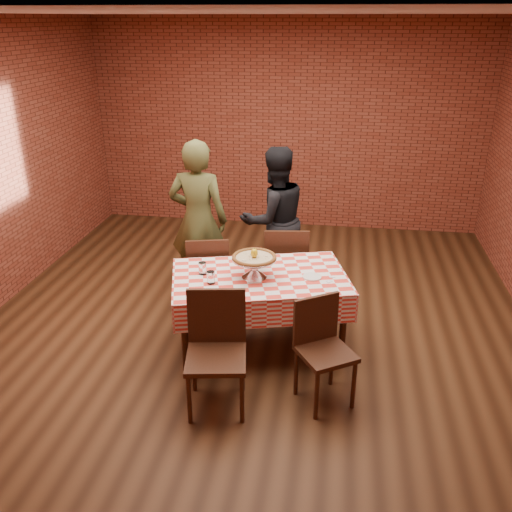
% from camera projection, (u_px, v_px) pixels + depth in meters
% --- Properties ---
extents(ground, '(6.00, 6.00, 0.00)m').
position_uv_depth(ground, '(254.00, 324.00, 5.58)').
color(ground, black).
rests_on(ground, ground).
extents(back_wall, '(5.50, 0.00, 5.50)m').
position_uv_depth(back_wall, '(287.00, 127.00, 7.72)').
color(back_wall, maroon).
rests_on(back_wall, ground).
extents(table, '(1.71, 1.28, 0.75)m').
position_uv_depth(table, '(260.00, 313.00, 5.02)').
color(table, '#391D10').
rests_on(table, ground).
extents(tablecloth, '(1.75, 1.33, 0.26)m').
position_uv_depth(tablecloth, '(260.00, 289.00, 4.92)').
color(tablecloth, red).
rests_on(tablecloth, table).
extents(pizza_stand, '(0.53, 0.53, 0.18)m').
position_uv_depth(pizza_stand, '(254.00, 268.00, 4.81)').
color(pizza_stand, silver).
rests_on(pizza_stand, tablecloth).
extents(pizza, '(0.51, 0.51, 0.03)m').
position_uv_depth(pizza, '(254.00, 258.00, 4.78)').
color(pizza, '#C8B88A').
rests_on(pizza, pizza_stand).
extents(lemon, '(0.08, 0.08, 0.08)m').
position_uv_depth(lemon, '(254.00, 253.00, 4.76)').
color(lemon, yellow).
rests_on(lemon, pizza).
extents(water_glass_left, '(0.09, 0.09, 0.11)m').
position_uv_depth(water_glass_left, '(211.00, 277.00, 4.71)').
color(water_glass_left, white).
rests_on(water_glass_left, tablecloth).
extents(water_glass_right, '(0.09, 0.09, 0.11)m').
position_uv_depth(water_glass_right, '(203.00, 268.00, 4.88)').
color(water_glass_right, white).
rests_on(water_glass_right, tablecloth).
extents(side_plate, '(0.20, 0.20, 0.01)m').
position_uv_depth(side_plate, '(312.00, 277.00, 4.83)').
color(side_plate, white).
rests_on(side_plate, tablecloth).
extents(sweetener_packet_a, '(0.06, 0.06, 0.00)m').
position_uv_depth(sweetener_packet_a, '(329.00, 281.00, 4.76)').
color(sweetener_packet_a, white).
rests_on(sweetener_packet_a, tablecloth).
extents(sweetener_packet_b, '(0.06, 0.05, 0.00)m').
position_uv_depth(sweetener_packet_b, '(332.00, 277.00, 4.84)').
color(sweetener_packet_b, white).
rests_on(sweetener_packet_b, tablecloth).
extents(condiment_caddy, '(0.11, 0.09, 0.14)m').
position_uv_depth(condiment_caddy, '(257.00, 255.00, 5.12)').
color(condiment_caddy, silver).
rests_on(condiment_caddy, tablecloth).
extents(chair_near_left, '(0.53, 0.53, 0.94)m').
position_uv_depth(chair_near_left, '(216.00, 356.00, 4.22)').
color(chair_near_left, '#391D10').
rests_on(chair_near_left, ground).
extents(chair_near_right, '(0.54, 0.54, 0.87)m').
position_uv_depth(chair_near_right, '(326.00, 355.00, 4.30)').
color(chair_near_right, '#391D10').
rests_on(chair_near_right, ground).
extents(chair_far_left, '(0.51, 0.51, 0.90)m').
position_uv_depth(chair_far_left, '(208.00, 274.00, 5.61)').
color(chair_far_left, '#391D10').
rests_on(chair_far_left, ground).
extents(chair_far_right, '(0.50, 0.50, 0.93)m').
position_uv_depth(chair_far_right, '(285.00, 265.00, 5.78)').
color(chair_far_right, '#391D10').
rests_on(chair_far_right, ground).
extents(diner_olive, '(0.65, 0.44, 1.74)m').
position_uv_depth(diner_olive, '(198.00, 220.00, 5.87)').
color(diner_olive, '#464723').
rests_on(diner_olive, ground).
extents(diner_black, '(1.00, 0.94, 1.63)m').
position_uv_depth(diner_black, '(274.00, 220.00, 6.05)').
color(diner_black, black).
rests_on(diner_black, ground).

